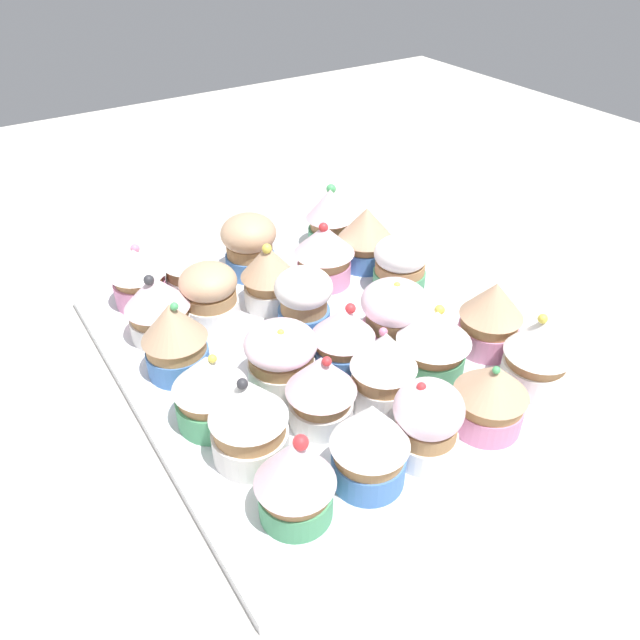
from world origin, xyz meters
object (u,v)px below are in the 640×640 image
Objects in this scene: cupcake_4 at (249,419)px; cupcake_15 at (380,370)px; baking_tray at (320,349)px; cupcake_11 at (249,244)px; cupcake_16 at (427,421)px; cupcake_8 at (281,355)px; cupcake_23 at (400,264)px; cupcake_3 at (210,389)px; cupcake_14 at (345,337)px; cupcake_18 at (394,314)px; cupcake_7 at (209,293)px; cupcake_12 at (268,274)px; cupcake_0 at (138,276)px; cupcake_20 at (490,396)px; cupcake_10 at (370,443)px; cupcake_2 at (175,338)px; cupcake_22 at (366,236)px; cupcake_9 at (321,389)px; cupcake_1 at (157,305)px; cupcake_13 at (307,298)px; cupcake_21 at (330,216)px; cupcake_6 at (191,263)px; cupcake_17 at (324,253)px; cupcake_25 at (539,350)px; cupcake_5 at (295,477)px; cupcake_24 at (491,316)px.

cupcake_4 is 11.98cm from cupcake_15.
cupcake_4 is at bearing -53.77° from baking_tray.
cupcake_16 reaches higher than cupcake_11.
cupcake_23 is at bearing 109.14° from cupcake_8.
cupcake_4 is 1.27× the size of cupcake_8.
cupcake_3 reaches higher than cupcake_14.
cupcake_18 is (3.62, 6.12, 4.17)cm from baking_tray.
cupcake_14 is (13.57, 7.37, 0.17)cm from cupcake_7.
cupcake_11 is at bearing 152.41° from cupcake_4.
cupcake_12 is (-12.68, 12.48, 0.25)cm from cupcake_3.
cupcake_12 reaches higher than cupcake_0.
cupcake_12 is at bearing -165.72° from cupcake_20.
cupcake_20 is at bearing 86.49° from cupcake_10.
cupcake_2 is 1.06× the size of cupcake_16.
cupcake_22 is (-20.09, 13.26, -0.16)cm from cupcake_15.
cupcake_7 is at bearing -88.56° from cupcake_22.
cupcake_2 is 1.07× the size of cupcake_22.
cupcake_23 is at bearing 124.37° from cupcake_9.
cupcake_2 is 26.79cm from cupcake_22.
cupcake_22 is (-0.32, 25.41, 0.14)cm from cupcake_1.
cupcake_21 is at bearing 139.13° from cupcake_13.
cupcake_13 is at bearing 172.18° from baking_tray.
cupcake_2 reaches higher than cupcake_11.
cupcake_10 is (25.70, 1.16, 0.75)cm from cupcake_7.
cupcake_12 is at bearing 135.44° from cupcake_3.
cupcake_23 is (0.09, 25.99, -0.64)cm from cupcake_2.
cupcake_6 is 0.95× the size of cupcake_17.
cupcake_3 is 9.11cm from cupcake_9.
cupcake_8 is 6.26cm from cupcake_14.
cupcake_14 is at bearing -1.20° from cupcake_11.
cupcake_3 is 1.03× the size of cupcake_14.
cupcake_7 is (6.93, 5.04, -0.18)cm from cupcake_0.
cupcake_21 reaches higher than cupcake_16.
cupcake_16 is at bearing -93.25° from cupcake_20.
cupcake_21 is at bearing 92.80° from cupcake_11.
cupcake_21 is 1.01× the size of cupcake_25.
cupcake_7 is 12.53cm from cupcake_8.
cupcake_13 is 0.98× the size of cupcake_18.
cupcake_25 is at bearing 91.00° from cupcake_5.
cupcake_18 is at bearing -126.61° from cupcake_24.
cupcake_1 is at bearing -95.06° from cupcake_12.
cupcake_25 is at bearing 32.53° from cupcake_6.
cupcake_25 is at bearing 40.57° from baking_tray.
cupcake_2 and cupcake_21 have the same top height.
cupcake_8 is at bearing 5.54° from cupcake_7.
cupcake_6 is 31.60cm from cupcake_10.
cupcake_11 is 1.03× the size of cupcake_13.
cupcake_18 is (7.44, 19.28, -0.28)cm from cupcake_2.
cupcake_15 is (12.87, -0.80, 0.30)cm from cupcake_13.
cupcake_18 is (-12.08, 18.31, -0.31)cm from cupcake_5.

